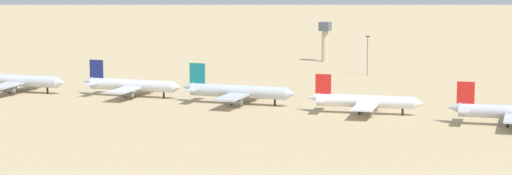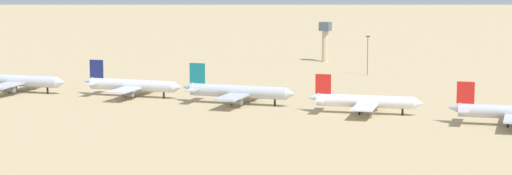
{
  "view_description": "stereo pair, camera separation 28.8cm",
  "coord_description": "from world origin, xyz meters",
  "px_view_note": "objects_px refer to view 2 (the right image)",
  "views": [
    {
      "loc": [
        151.82,
        -327.7,
        57.89
      ],
      "look_at": [
        2.67,
        14.91,
        6.0
      ],
      "focal_mm": 72.42,
      "sensor_mm": 36.0,
      "label": 1
    },
    {
      "loc": [
        152.08,
        -327.59,
        57.89
      ],
      "look_at": [
        2.67,
        14.91,
        6.0
      ],
      "focal_mm": 72.42,
      "sensor_mm": 36.0,
      "label": 2
    }
  ],
  "objects_px": {
    "control_tower": "(325,38)",
    "parked_jet_red_5": "(512,112)",
    "parked_jet_teal_3": "(237,91)",
    "light_pole_west": "(368,53)",
    "parked_jet_orange_1": "(15,80)",
    "parked_jet_navy_2": "(131,85)",
    "parked_jet_red_4": "(364,101)"
  },
  "relations": [
    {
      "from": "parked_jet_red_4",
      "to": "control_tower",
      "type": "bearing_deg",
      "value": 105.1
    },
    {
      "from": "parked_jet_teal_3",
      "to": "parked_jet_orange_1",
      "type": "bearing_deg",
      "value": 179.39
    },
    {
      "from": "parked_jet_navy_2",
      "to": "parked_jet_red_5",
      "type": "bearing_deg",
      "value": -7.73
    },
    {
      "from": "light_pole_west",
      "to": "parked_jet_red_4",
      "type": "bearing_deg",
      "value": -73.16
    },
    {
      "from": "parked_jet_orange_1",
      "to": "control_tower",
      "type": "bearing_deg",
      "value": 56.88
    },
    {
      "from": "parked_jet_red_4",
      "to": "control_tower",
      "type": "height_order",
      "value": "control_tower"
    },
    {
      "from": "parked_jet_navy_2",
      "to": "parked_jet_red_4",
      "type": "xyz_separation_m",
      "value": [
        94.19,
        -3.15,
        -0.11
      ]
    },
    {
      "from": "parked_jet_red_4",
      "to": "control_tower",
      "type": "relative_size",
      "value": 2.04
    },
    {
      "from": "control_tower",
      "to": "light_pole_west",
      "type": "height_order",
      "value": "control_tower"
    },
    {
      "from": "parked_jet_red_5",
      "to": "control_tower",
      "type": "height_order",
      "value": "control_tower"
    },
    {
      "from": "parked_jet_navy_2",
      "to": "light_pole_west",
      "type": "distance_m",
      "value": 117.31
    },
    {
      "from": "parked_jet_teal_3",
      "to": "parked_jet_red_4",
      "type": "relative_size",
      "value": 1.09
    },
    {
      "from": "parked_jet_red_4",
      "to": "parked_jet_red_5",
      "type": "height_order",
      "value": "parked_jet_red_5"
    },
    {
      "from": "parked_jet_navy_2",
      "to": "parked_jet_red_4",
      "type": "bearing_deg",
      "value": -6.73
    },
    {
      "from": "control_tower",
      "to": "parked_jet_teal_3",
      "type": "bearing_deg",
      "value": -83.05
    },
    {
      "from": "parked_jet_teal_3",
      "to": "control_tower",
      "type": "relative_size",
      "value": 2.23
    },
    {
      "from": "parked_jet_orange_1",
      "to": "parked_jet_teal_3",
      "type": "height_order",
      "value": "parked_jet_teal_3"
    },
    {
      "from": "parked_jet_red_5",
      "to": "control_tower",
      "type": "relative_size",
      "value": 2.13
    },
    {
      "from": "parked_jet_red_4",
      "to": "parked_jet_red_5",
      "type": "bearing_deg",
      "value": -14.23
    },
    {
      "from": "parked_jet_orange_1",
      "to": "parked_jet_red_5",
      "type": "bearing_deg",
      "value": -6.18
    },
    {
      "from": "control_tower",
      "to": "parked_jet_red_4",
      "type": "bearing_deg",
      "value": -65.41
    },
    {
      "from": "parked_jet_red_4",
      "to": "light_pole_west",
      "type": "bearing_deg",
      "value": 97.36
    },
    {
      "from": "parked_jet_red_5",
      "to": "parked_jet_teal_3",
      "type": "bearing_deg",
      "value": 168.43
    },
    {
      "from": "parked_jet_red_5",
      "to": "parked_jet_red_4",
      "type": "bearing_deg",
      "value": 167.35
    },
    {
      "from": "parked_jet_teal_3",
      "to": "control_tower",
      "type": "distance_m",
      "value": 144.46
    },
    {
      "from": "control_tower",
      "to": "light_pole_west",
      "type": "relative_size",
      "value": 1.12
    },
    {
      "from": "parked_jet_teal_3",
      "to": "light_pole_west",
      "type": "height_order",
      "value": "light_pole_west"
    },
    {
      "from": "parked_jet_teal_3",
      "to": "parked_jet_red_4",
      "type": "distance_m",
      "value": 49.11
    },
    {
      "from": "parked_jet_red_5",
      "to": "light_pole_west",
      "type": "height_order",
      "value": "light_pole_west"
    },
    {
      "from": "parked_jet_navy_2",
      "to": "control_tower",
      "type": "distance_m",
      "value": 145.11
    },
    {
      "from": "control_tower",
      "to": "parked_jet_red_5",
      "type": "bearing_deg",
      "value": -51.85
    },
    {
      "from": "parked_jet_orange_1",
      "to": "light_pole_west",
      "type": "relative_size",
      "value": 2.46
    }
  ]
}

